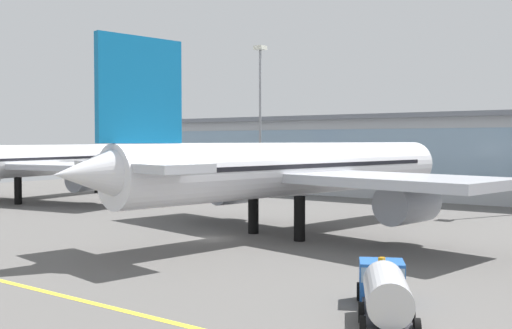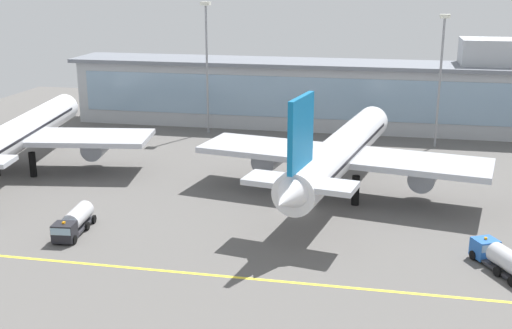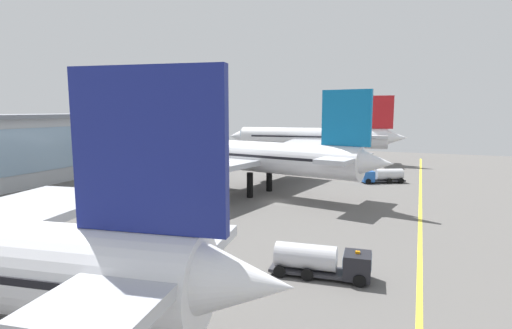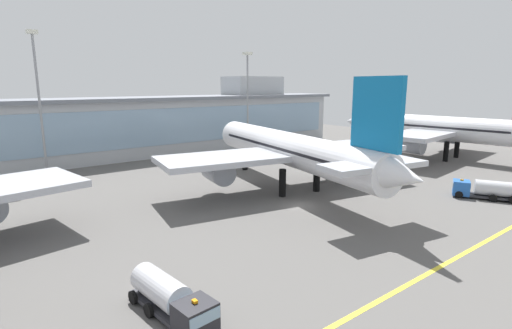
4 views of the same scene
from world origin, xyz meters
The scene contains 9 objects.
ground_plane centered at (0.00, 0.00, 0.00)m, with size 180.00×180.00×0.00m, color #5B5956.
taxiway_centreline_stripe centered at (0.00, -22.00, 0.01)m, with size 144.00×0.50×0.01m, color yellow.
terminal_building centered at (1.59, 53.23, 7.57)m, with size 114.60×14.00×19.32m.
airliner_near_right centered at (4.96, 7.79, 6.61)m, with size 43.78×52.58×18.11m.
airliner_far_right centered at (52.15, 7.14, 6.91)m, with size 40.08×51.17×18.89m.
fuel_tanker_truck centered at (24.57, -14.36, 1.51)m, with size 6.36×9.14×2.90m.
baggage_tug_near centered at (-26.82, -13.88, 1.51)m, with size 3.68×9.24×2.90m.
apron_light_mast_west centered at (-24.98, 43.13, 17.09)m, with size 1.80×1.80×26.60m.
apron_light_mast_centre centered at (20.81, 40.64, 16.12)m, with size 1.80×1.80×24.82m.
Camera 4 is at (-38.12, -38.58, 17.20)m, focal length 27.46 mm.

